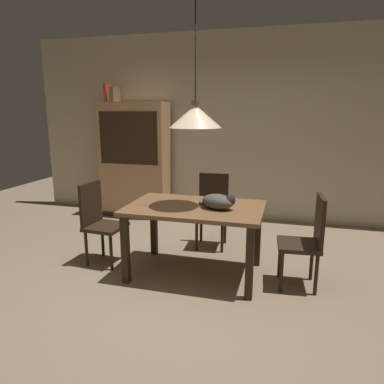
{
  "coord_description": "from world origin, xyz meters",
  "views": [
    {
      "loc": [
        1.07,
        -3.04,
        1.72
      ],
      "look_at": [
        0.06,
        0.62,
        0.85
      ],
      "focal_mm": 33.48,
      "sensor_mm": 36.0,
      "label": 1
    }
  ],
  "objects_px": {
    "chair_right_side": "(307,238)",
    "book_brown_thick": "(115,95)",
    "chair_left_side": "(99,219)",
    "book_yellow_short": "(111,96)",
    "dining_table": "(195,215)",
    "cat_sleeping": "(219,201)",
    "hutch_bookcase": "(135,162)",
    "chair_far_back": "(212,207)",
    "pendant_lamp": "(195,116)",
    "book_red_tall": "(108,93)"
  },
  "relations": [
    {
      "from": "hutch_bookcase",
      "to": "book_red_tall",
      "type": "xyz_separation_m",
      "value": [
        -0.43,
        0.0,
        1.1
      ]
    },
    {
      "from": "book_yellow_short",
      "to": "hutch_bookcase",
      "type": "bearing_deg",
      "value": -0.23
    },
    {
      "from": "chair_left_side",
      "to": "dining_table",
      "type": "bearing_deg",
      "value": -0.29
    },
    {
      "from": "book_yellow_short",
      "to": "chair_left_side",
      "type": "bearing_deg",
      "value": -67.75
    },
    {
      "from": "chair_right_side",
      "to": "chair_far_back",
      "type": "relative_size",
      "value": 1.0
    },
    {
      "from": "dining_table",
      "to": "book_brown_thick",
      "type": "bearing_deg",
      "value": 133.97
    },
    {
      "from": "dining_table",
      "to": "chair_far_back",
      "type": "bearing_deg",
      "value": 90.34
    },
    {
      "from": "book_brown_thick",
      "to": "book_yellow_short",
      "type": "bearing_deg",
      "value": 180.0
    },
    {
      "from": "cat_sleeping",
      "to": "chair_right_side",
      "type": "bearing_deg",
      "value": 3.14
    },
    {
      "from": "dining_table",
      "to": "pendant_lamp",
      "type": "relative_size",
      "value": 1.08
    },
    {
      "from": "hutch_bookcase",
      "to": "book_yellow_short",
      "type": "height_order",
      "value": "book_yellow_short"
    },
    {
      "from": "chair_left_side",
      "to": "book_yellow_short",
      "type": "xyz_separation_m",
      "value": [
        -0.78,
        1.9,
        1.43
      ]
    },
    {
      "from": "book_red_tall",
      "to": "pendant_lamp",
      "type": "bearing_deg",
      "value": -44.12
    },
    {
      "from": "book_brown_thick",
      "to": "dining_table",
      "type": "bearing_deg",
      "value": -46.03
    },
    {
      "from": "cat_sleeping",
      "to": "pendant_lamp",
      "type": "height_order",
      "value": "pendant_lamp"
    },
    {
      "from": "dining_table",
      "to": "cat_sleeping",
      "type": "xyz_separation_m",
      "value": [
        0.26,
        -0.04,
        0.18
      ]
    },
    {
      "from": "chair_right_side",
      "to": "chair_left_side",
      "type": "distance_m",
      "value": 2.26
    },
    {
      "from": "pendant_lamp",
      "to": "cat_sleeping",
      "type": "bearing_deg",
      "value": -9.17
    },
    {
      "from": "book_red_tall",
      "to": "book_brown_thick",
      "type": "distance_m",
      "value": 0.13
    },
    {
      "from": "hutch_bookcase",
      "to": "book_red_tall",
      "type": "relative_size",
      "value": 6.61
    },
    {
      "from": "cat_sleeping",
      "to": "hutch_bookcase",
      "type": "relative_size",
      "value": 0.22
    },
    {
      "from": "chair_far_back",
      "to": "cat_sleeping",
      "type": "relative_size",
      "value": 2.29
    },
    {
      "from": "hutch_bookcase",
      "to": "book_yellow_short",
      "type": "bearing_deg",
      "value": 179.77
    },
    {
      "from": "pendant_lamp",
      "to": "book_yellow_short",
      "type": "xyz_separation_m",
      "value": [
        -1.9,
        1.9,
        0.28
      ]
    },
    {
      "from": "cat_sleeping",
      "to": "book_brown_thick",
      "type": "height_order",
      "value": "book_brown_thick"
    },
    {
      "from": "hutch_bookcase",
      "to": "book_yellow_short",
      "type": "relative_size",
      "value": 9.25
    },
    {
      "from": "chair_far_back",
      "to": "book_yellow_short",
      "type": "distance_m",
      "value": 2.59
    },
    {
      "from": "chair_far_back",
      "to": "book_brown_thick",
      "type": "distance_m",
      "value": 2.55
    },
    {
      "from": "chair_right_side",
      "to": "cat_sleeping",
      "type": "xyz_separation_m",
      "value": [
        -0.87,
        -0.05,
        0.32
      ]
    },
    {
      "from": "chair_right_side",
      "to": "hutch_bookcase",
      "type": "distance_m",
      "value": 3.29
    },
    {
      "from": "chair_right_side",
      "to": "book_red_tall",
      "type": "relative_size",
      "value": 3.32
    },
    {
      "from": "chair_right_side",
      "to": "book_brown_thick",
      "type": "xyz_separation_m",
      "value": [
        -2.96,
        1.9,
        1.45
      ]
    },
    {
      "from": "pendant_lamp",
      "to": "chair_far_back",
      "type": "bearing_deg",
      "value": 90.34
    },
    {
      "from": "pendant_lamp",
      "to": "book_red_tall",
      "type": "xyz_separation_m",
      "value": [
        -1.96,
        1.9,
        0.33
      ]
    },
    {
      "from": "cat_sleeping",
      "to": "book_red_tall",
      "type": "relative_size",
      "value": 1.45
    },
    {
      "from": "cat_sleeping",
      "to": "pendant_lamp",
      "type": "relative_size",
      "value": 0.31
    },
    {
      "from": "pendant_lamp",
      "to": "hutch_bookcase",
      "type": "bearing_deg",
      "value": 128.85
    },
    {
      "from": "cat_sleeping",
      "to": "book_red_tall",
      "type": "xyz_separation_m",
      "value": [
        -2.22,
        1.94,
        1.16
      ]
    },
    {
      "from": "pendant_lamp",
      "to": "chair_left_side",
      "type": "bearing_deg",
      "value": 179.71
    },
    {
      "from": "chair_far_back",
      "to": "hutch_bookcase",
      "type": "distance_m",
      "value": 1.87
    },
    {
      "from": "cat_sleeping",
      "to": "book_red_tall",
      "type": "bearing_deg",
      "value": 138.76
    },
    {
      "from": "hutch_bookcase",
      "to": "book_brown_thick",
      "type": "distance_m",
      "value": 1.11
    },
    {
      "from": "chair_far_back",
      "to": "hutch_bookcase",
      "type": "bearing_deg",
      "value": 146.18
    },
    {
      "from": "chair_right_side",
      "to": "chair_far_back",
      "type": "bearing_deg",
      "value": 142.43
    },
    {
      "from": "book_red_tall",
      "to": "book_yellow_short",
      "type": "xyz_separation_m",
      "value": [
        0.06,
        0.0,
        -0.05
      ]
    },
    {
      "from": "chair_left_side",
      "to": "book_brown_thick",
      "type": "relative_size",
      "value": 3.88
    },
    {
      "from": "pendant_lamp",
      "to": "hutch_bookcase",
      "type": "xyz_separation_m",
      "value": [
        -1.53,
        1.9,
        -0.77
      ]
    },
    {
      "from": "pendant_lamp",
      "to": "book_brown_thick",
      "type": "relative_size",
      "value": 5.42
    },
    {
      "from": "chair_left_side",
      "to": "book_red_tall",
      "type": "bearing_deg",
      "value": 113.71
    },
    {
      "from": "dining_table",
      "to": "book_red_tall",
      "type": "xyz_separation_m",
      "value": [
        -1.96,
        1.9,
        1.34
      ]
    }
  ]
}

